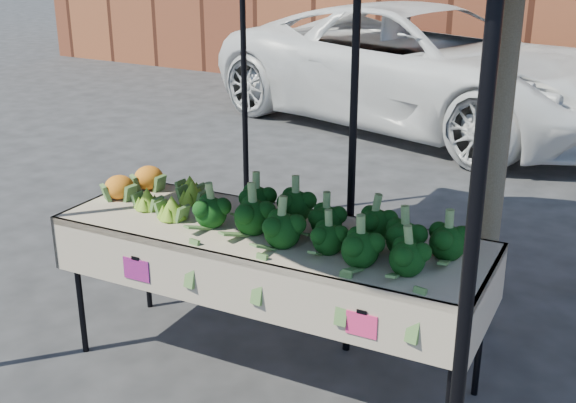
# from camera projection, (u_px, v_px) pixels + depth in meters

# --- Properties ---
(ground) EXTENTS (90.00, 90.00, 0.00)m
(ground) POSITION_uv_depth(u_px,v_px,m) (289.00, 362.00, 4.24)
(ground) COLOR #242426
(table) EXTENTS (2.46, 0.99, 0.90)m
(table) POSITION_uv_depth(u_px,v_px,m) (270.00, 303.00, 3.99)
(table) COLOR #BAA790
(table) RESTS_ON ground
(canopy) EXTENTS (3.16, 3.16, 2.74)m
(canopy) POSITION_uv_depth(u_px,v_px,m) (306.00, 124.00, 4.14)
(canopy) COLOR black
(canopy) RESTS_ON ground
(broccoli_heap) EXTENTS (1.45, 0.55, 0.24)m
(broccoli_heap) POSITION_uv_depth(u_px,v_px,m) (324.00, 219.00, 3.65)
(broccoli_heap) COLOR black
(broccoli_heap) RESTS_ON table
(romanesco_cluster) EXTENTS (0.42, 0.56, 0.19)m
(romanesco_cluster) POSITION_uv_depth(u_px,v_px,m) (177.00, 191.00, 4.16)
(romanesco_cluster) COLOR #8DA927
(romanesco_cluster) RESTS_ON table
(cauliflower_pair) EXTENTS (0.22, 0.42, 0.17)m
(cauliflower_pair) POSITION_uv_depth(u_px,v_px,m) (134.00, 181.00, 4.36)
(cauliflower_pair) COLOR orange
(cauliflower_pair) RESTS_ON table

